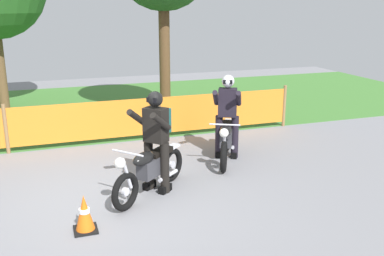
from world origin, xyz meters
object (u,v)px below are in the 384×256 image
Objects in this scene: rider_trailing at (227,114)px; traffic_cone at (85,214)px; rider_lead at (156,136)px; motorcycle_trailing at (226,139)px; motorcycle_lead at (150,169)px.

traffic_cone is at bearing -27.99° from rider_trailing.
rider_trailing is at bearing 171.61° from rider_lead.
motorcycle_trailing is at bearing 0.57° from rider_trailing.
motorcycle_trailing is 1.99m from rider_lead.
motorcycle_trailing is 1.04× the size of rider_lead.
motorcycle_lead is 0.89× the size of rider_trailing.
motorcycle_trailing is 3.31× the size of traffic_cone.
motorcycle_trailing is at bearing 168.78° from rider_lead.
motorcycle_lead is 0.86× the size of motorcycle_trailing.
motorcycle_lead is at bearing 37.64° from traffic_cone.
rider_trailing is (1.74, 1.13, -0.03)m from rider_lead.
motorcycle_trailing is at bearing 33.81° from traffic_cone.
motorcycle_trailing is 0.51m from rider_trailing.
traffic_cone is (-1.29, -1.01, -0.69)m from rider_lead.
rider_lead reaches higher than traffic_cone.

